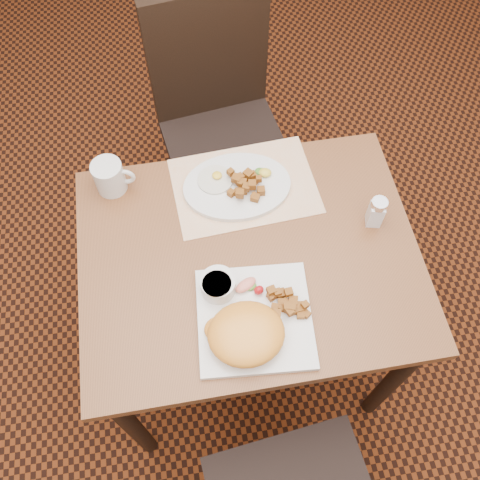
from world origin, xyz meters
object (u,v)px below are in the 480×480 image
object	(u,v)px
chair_far	(219,116)
plate_square	(255,318)
table	(249,273)
coffee_mug	(110,177)
plate_oval	(237,186)
salt_shaker	(376,212)

from	to	relation	value
chair_far	plate_square	world-z (taller)	chair_far
table	plate_square	world-z (taller)	plate_square
plate_square	coffee_mug	distance (m)	0.56
plate_square	plate_oval	bearing A→B (deg)	86.81
chair_far	coffee_mug	size ratio (longest dim) A/B	8.35
plate_oval	table	bearing A→B (deg)	-90.62
coffee_mug	plate_oval	bearing A→B (deg)	-10.59
salt_shaker	plate_square	bearing A→B (deg)	-148.60
plate_square	coffee_mug	bearing A→B (deg)	125.06
chair_far	plate_square	xyz separation A→B (m)	(-0.03, -0.87, 0.22)
table	chair_far	size ratio (longest dim) A/B	0.93
coffee_mug	plate_square	bearing A→B (deg)	-54.94
plate_square	coffee_mug	size ratio (longest dim) A/B	2.41
table	chair_far	bearing A→B (deg)	88.78
plate_square	salt_shaker	bearing A→B (deg)	31.40
salt_shaker	coffee_mug	size ratio (longest dim) A/B	0.86
table	coffee_mug	bearing A→B (deg)	140.62
table	plate_oval	xyz separation A→B (m)	(0.00, 0.22, 0.12)
table	coffee_mug	world-z (taller)	coffee_mug
plate_square	coffee_mug	world-z (taller)	coffee_mug
plate_square	salt_shaker	size ratio (longest dim) A/B	2.80
table	salt_shaker	world-z (taller)	salt_shaker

